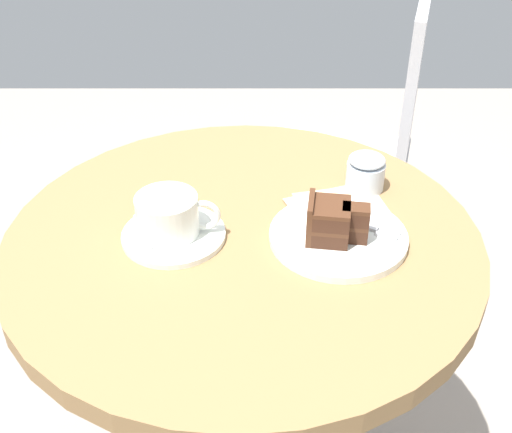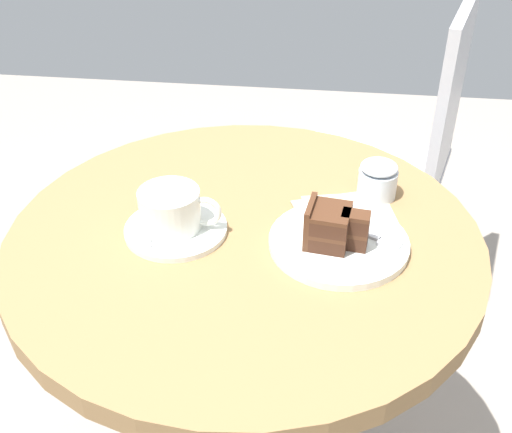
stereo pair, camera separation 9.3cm
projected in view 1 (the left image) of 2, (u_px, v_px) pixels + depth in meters
name	position (u px, v px, depth m)	size (l,w,h in m)	color
cafe_table	(244.00, 294.00, 1.04)	(0.72, 0.72, 0.72)	olive
saucer	(174.00, 235.00, 0.96)	(0.15, 0.15, 0.01)	silver
coffee_cup	(169.00, 214.00, 0.94)	(0.12, 0.09, 0.06)	silver
teaspoon	(144.00, 227.00, 0.96)	(0.04, 0.11, 0.00)	silver
cake_plate	(338.00, 236.00, 0.95)	(0.21, 0.21, 0.01)	silver
cake_slice	(332.00, 221.00, 0.92)	(0.09, 0.07, 0.06)	#422619
fork	(367.00, 227.00, 0.95)	(0.12, 0.08, 0.00)	silver
napkin	(341.00, 212.00, 1.01)	(0.18, 0.17, 0.00)	beige
cafe_chair	(369.00, 140.00, 1.63)	(0.47, 0.47, 0.89)	#BCBCC1
sugar_pot	(366.00, 172.00, 1.05)	(0.06, 0.06, 0.06)	silver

